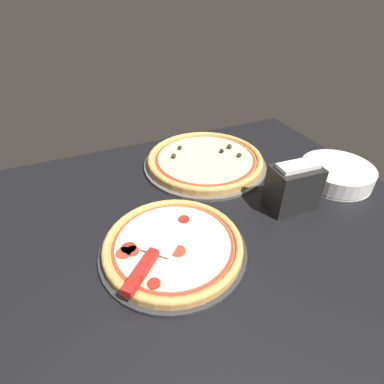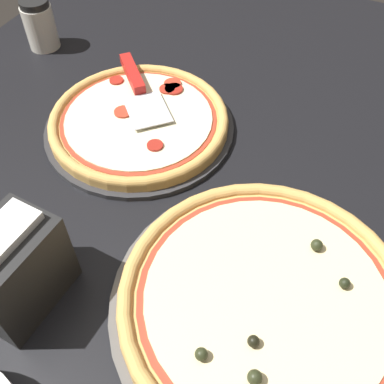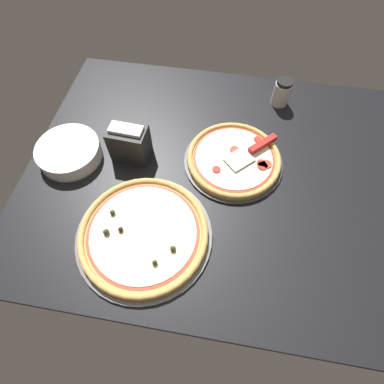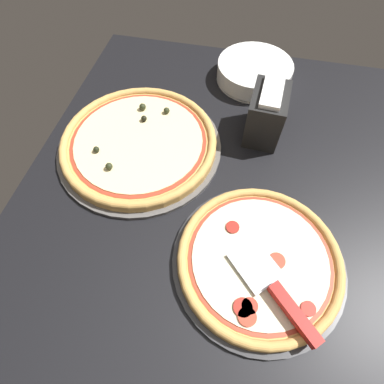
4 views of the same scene
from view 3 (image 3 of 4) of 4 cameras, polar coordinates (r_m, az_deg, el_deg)
ground_plane at (r=107.94cm, az=6.55°, el=3.15°), size 141.55×106.72×3.60cm
pizza_pan_front at (r=109.00cm, az=7.85°, el=5.79°), size 35.32×35.32×1.00cm
pizza_front at (r=107.62cm, az=7.98°, el=6.34°), size 33.20×33.20×2.47cm
pizza_pan_back at (r=94.94cm, az=-9.07°, el=-8.21°), size 42.21×42.21×1.00cm
pizza_back at (r=93.21cm, az=-9.24°, el=-7.76°), size 39.67×39.67×3.94cm
serving_spatula at (r=109.61cm, az=12.32°, el=8.34°), size 18.47×18.23×2.00cm
plate_stack at (r=116.26cm, az=-22.35°, el=7.06°), size 22.35×22.35×5.60cm
parmesan_shaker at (r=130.24cm, az=16.74°, el=17.71°), size 6.76×6.76×10.92cm
napkin_holder at (r=107.41cm, az=-11.82°, el=9.17°), size 13.55×9.47×14.12cm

